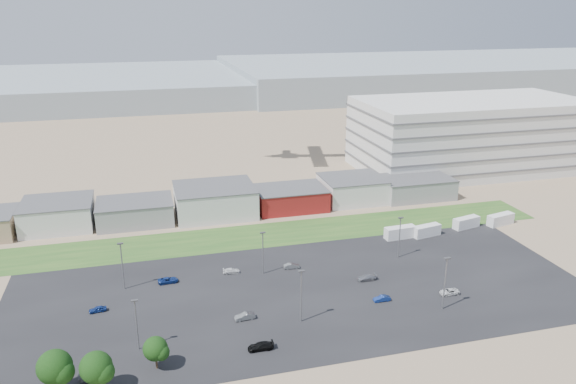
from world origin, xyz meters
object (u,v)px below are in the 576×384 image
object	(u,v)px
parked_car_11	(292,266)
parked_car_12	(367,278)
box_trailer_a	(400,232)
parked_car_4	(245,316)
parked_car_5	(98,309)
parked_car_6	(232,271)
parked_car_0	(449,292)
parked_car_10	(91,377)
parked_car_3	(261,346)
parked_car_1	(382,299)
parked_car_9	(168,280)

from	to	relation	value
parked_car_11	parked_car_12	bearing A→B (deg)	-119.55
box_trailer_a	parked_car_4	distance (m)	53.88
parked_car_5	parked_car_11	xyz separation A→B (m)	(41.51, 8.58, 0.02)
parked_car_5	parked_car_11	world-z (taller)	parked_car_11
parked_car_11	parked_car_6	bearing A→B (deg)	90.33
box_trailer_a	parked_car_5	distance (m)	75.16
parked_car_0	parked_car_11	size ratio (longest dim) A/B	1.16
parked_car_10	parked_car_3	bearing A→B (deg)	-92.84
box_trailer_a	parked_car_10	bearing A→B (deg)	-155.13
parked_car_4	parked_car_5	distance (m)	28.97
parked_car_0	parked_car_3	size ratio (longest dim) A/B	0.92
parked_car_1	parked_car_12	xyz separation A→B (m)	(0.53, 9.22, 0.04)
parked_car_3	box_trailer_a	bearing A→B (deg)	132.30
parked_car_3	parked_car_4	distance (m)	10.41
parked_car_1	parked_car_9	distance (m)	45.39
box_trailer_a	parked_car_10	world-z (taller)	box_trailer_a
parked_car_3	parked_car_12	world-z (taller)	parked_car_3
parked_car_0	parked_car_4	bearing A→B (deg)	-90.82
parked_car_11	box_trailer_a	bearing A→B (deg)	-67.62
parked_car_5	parked_car_9	xyz separation A→B (m)	(13.97, 8.72, 0.03)
parked_car_0	parked_car_3	bearing A→B (deg)	-76.80
box_trailer_a	parked_car_12	size ratio (longest dim) A/B	1.91
parked_car_0	parked_car_10	size ratio (longest dim) A/B	1.07
box_trailer_a	parked_car_6	bearing A→B (deg)	-173.27
parked_car_3	parked_car_5	distance (m)	34.66
parked_car_1	parked_car_9	size ratio (longest dim) A/B	0.81
parked_car_4	parked_car_5	xyz separation A→B (m)	(-27.13, 10.16, -0.08)
parked_car_1	parked_car_3	bearing A→B (deg)	-69.23
parked_car_5	parked_car_1	bearing A→B (deg)	72.97
parked_car_3	parked_car_11	distance (m)	32.13
parked_car_1	parked_car_4	size ratio (longest dim) A/B	0.89
parked_car_0	parked_car_4	distance (m)	42.57
parked_car_4	parked_car_10	size ratio (longest dim) A/B	1.00
box_trailer_a	parked_car_3	xyz separation A→B (m)	(-44.99, -38.76, -0.86)
parked_car_1	parked_car_3	world-z (taller)	parked_car_3
parked_car_1	parked_car_10	xyz separation A→B (m)	(-54.96, -11.29, -0.01)
parked_car_10	parked_car_11	world-z (taller)	parked_car_11
parked_car_9	parked_car_12	bearing A→B (deg)	-106.20
parked_car_0	parked_car_5	xyz separation A→B (m)	(-69.68, 11.49, -0.01)
box_trailer_a	parked_car_11	size ratio (longest dim) A/B	2.26
parked_car_0	parked_car_3	world-z (taller)	parked_car_3
parked_car_11	parked_car_10	bearing A→B (deg)	131.56
parked_car_1	parked_car_11	world-z (taller)	parked_car_11
box_trailer_a	parked_car_10	distance (m)	83.05
parked_car_12	parked_car_11	bearing A→B (deg)	-125.46
parked_car_1	parked_car_3	distance (m)	28.98
parked_car_3	parked_car_6	size ratio (longest dim) A/B	1.20
parked_car_11	parked_car_12	size ratio (longest dim) A/B	0.85
parked_car_3	parked_car_10	size ratio (longest dim) A/B	1.16
parked_car_0	parked_car_3	xyz separation A→B (m)	(-41.75, -9.05, 0.08)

